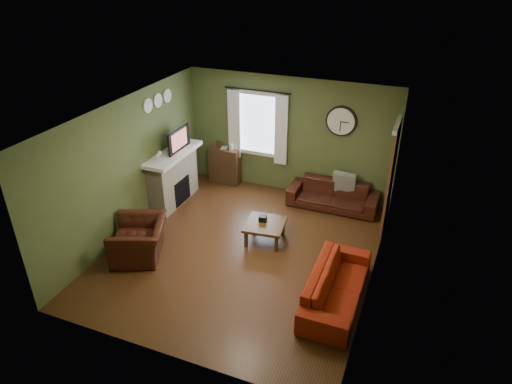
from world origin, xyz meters
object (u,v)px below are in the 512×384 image
at_px(sofa_brown, 333,195).
at_px(coffee_table, 265,232).
at_px(bookshelf, 225,165).
at_px(armchair, 139,240).
at_px(sofa_red, 336,286).

bearing_deg(sofa_brown, coffee_table, -116.97).
height_order(bookshelf, armchair, bookshelf).
relative_size(sofa_brown, coffee_table, 2.62).
bearing_deg(coffee_table, sofa_red, -35.34).
bearing_deg(sofa_red, coffee_table, 54.66).
bearing_deg(armchair, bookshelf, 153.39).
distance_m(bookshelf, sofa_red, 4.57).
distance_m(bookshelf, armchair, 3.23).
height_order(bookshelf, sofa_brown, bookshelf).
bearing_deg(armchair, coffee_table, 100.00).
relative_size(sofa_red, coffee_table, 2.72).
bearing_deg(coffee_table, bookshelf, 131.76).
xyz_separation_m(sofa_brown, coffee_table, (-0.88, -1.74, -0.08)).
height_order(bookshelf, coffee_table, bookshelf).
xyz_separation_m(sofa_red, coffee_table, (-1.62, 1.15, -0.09)).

